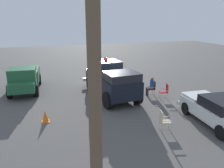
% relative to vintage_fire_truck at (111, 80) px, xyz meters
% --- Properties ---
extents(ground_plane, '(60.00, 60.00, 0.00)m').
position_rel_vintage_fire_truck_xyz_m(ground_plane, '(0.55, 0.08, -1.20)').
color(ground_plane, '#514F4C').
extents(vintage_fire_truck, '(6.10, 2.72, 2.59)m').
position_rel_vintage_fire_truck_xyz_m(vintage_fire_truck, '(0.00, 0.00, 0.00)').
color(vintage_fire_truck, black).
rests_on(vintage_fire_truck, ground).
extents(classic_hot_rod, '(4.47, 2.16, 1.46)m').
position_rel_vintage_fire_truck_xyz_m(classic_hot_rod, '(-5.65, -3.91, -0.45)').
color(classic_hot_rod, black).
rests_on(classic_hot_rod, ground).
extents(parked_pickup, '(4.92, 2.31, 1.90)m').
position_rel_vintage_fire_truck_xyz_m(parked_pickup, '(3.14, 5.67, -0.21)').
color(parked_pickup, black).
rests_on(parked_pickup, ground).
extents(lawn_chair_near_truck, '(0.58, 0.58, 1.02)m').
position_rel_vintage_fire_truck_xyz_m(lawn_chair_near_truck, '(-0.70, -2.86, -0.61)').
color(lawn_chair_near_truck, '#B7BABF').
rests_on(lawn_chair_near_truck, ground).
extents(lawn_chair_by_car, '(0.61, 0.61, 1.02)m').
position_rel_vintage_fire_truck_xyz_m(lawn_chair_by_car, '(-5.56, -0.89, -0.61)').
color(lawn_chair_by_car, '#B7BABF').
rests_on(lawn_chair_by_car, ground).
extents(lawn_chair_spare, '(0.61, 0.61, 1.02)m').
position_rel_vintage_fire_truck_xyz_m(lawn_chair_spare, '(-1.58, -3.34, -0.61)').
color(lawn_chair_spare, '#B7BABF').
rests_on(lawn_chair_spare, ground).
extents(spectator_seated, '(0.46, 0.59, 1.29)m').
position_rel_vintage_fire_truck_xyz_m(spectator_seated, '(-0.67, -2.73, -0.50)').
color(spectator_seated, '#383842').
rests_on(spectator_seated, ground).
extents(utility_pole, '(1.26, 1.32, 7.41)m').
position_rel_vintage_fire_truck_xyz_m(utility_pole, '(-10.40, 3.60, 2.65)').
color(utility_pole, brown).
rests_on(utility_pole, ground).
extents(traffic_cone, '(0.40, 0.40, 0.64)m').
position_rel_vintage_fire_truck_xyz_m(traffic_cone, '(-2.81, 4.50, -0.89)').
color(traffic_cone, orange).
rests_on(traffic_cone, ground).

